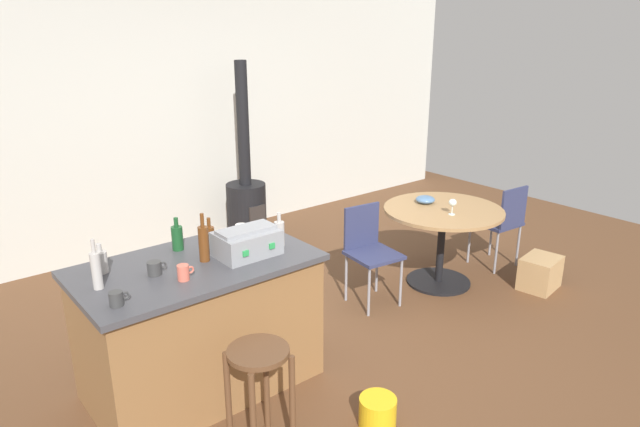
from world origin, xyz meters
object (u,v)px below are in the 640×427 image
Objects in this scene: dining_table at (442,226)px; serving_bowl at (425,199)px; folding_chair_far at (502,220)px; bottle_0 at (279,233)px; cup_1 at (117,299)px; folding_chair_near at (369,247)px; wood_stove at (246,199)px; bottle_2 at (210,238)px; cup_3 at (154,268)px; wine_glass at (453,203)px; bottle_1 at (101,262)px; cup_0 at (242,231)px; bottle_5 at (204,243)px; bottle_4 at (177,237)px; plastic_bucket at (378,413)px; cardboard_box at (540,273)px; wooden_stool at (259,376)px; cup_2 at (184,272)px; bottle_3 at (96,270)px; toolbox at (247,242)px.

serving_bowl is (-0.00, 0.22, 0.21)m from dining_table.
bottle_0 is at bearing -179.81° from folding_chair_far.
dining_table is 3.14m from cup_1.
wood_stove is at bearing 91.06° from folding_chair_near.
dining_table is at bearing -1.93° from bottle_2.
serving_bowl is (2.78, 0.26, -0.17)m from cup_3.
bottle_1 is at bearing 173.38° from wine_glass.
wood_stove is 18.07× the size of cup_1.
cup_0 is (-2.81, 0.29, 0.46)m from folding_chair_far.
folding_chair_far is 7.73× the size of cup_1.
wine_glass is at bearing -9.15° from cup_0.
bottle_5 is at bearing -130.37° from bottle_2.
serving_bowl is at bearing -0.34° from bottle_4.
plastic_bucket is at bearing -65.32° from bottle_4.
bottle_5 is 0.85× the size of cardboard_box.
bottle_5 is (-0.11, -0.13, 0.03)m from bottle_2.
dining_table is 9.89× the size of cup_1.
wooden_stool reaches higher than cardboard_box.
cup_3 is 0.67× the size of serving_bowl.
wood_stove reaches higher than bottle_4.
dining_table is at bearing -89.81° from serving_bowl.
plastic_bucket is (0.61, -1.32, -0.90)m from bottle_4.
folding_chair_far is at bearing -5.91° from cup_0.
cup_2 is (-0.18, -0.46, -0.04)m from bottle_4.
cup_0 is at bearing -1.48° from bottle_1.
plastic_bucket is (-1.89, -1.09, -0.47)m from dining_table.
bottle_2 is at bearing 25.97° from cup_1.
bottle_1 is 0.49m from cup_1.
bottle_0 is 1.05× the size of bottle_4.
plastic_bucket is at bearing -131.77° from folding_chair_near.
bottle_3 is at bearing -179.62° from dining_table.
cup_1 is at bearing -172.46° from bottle_0.
cup_2 is at bearing -175.20° from dining_table.
bottle_2 reaches higher than bottle_1.
toolbox is (-1.41, -0.30, 0.49)m from folding_chair_near.
cup_0 is (0.45, -0.07, -0.04)m from bottle_4.
bottle_0 is 1.33× the size of serving_bowl.
cup_1 is at bearing -170.69° from cup_2.
cup_3 is at bearing 107.33° from wooden_stool.
plastic_bucket is (1.13, -1.27, -0.88)m from bottle_1.
bottle_1 is (-3.02, 0.19, 0.41)m from dining_table.
bottle_3 is 2.84× the size of cup_2.
bottle_4 reaches higher than cup_2.
cup_2 reaches higher than serving_bowl.
bottle_1 reaches higher than cardboard_box.
wooden_stool is at bearing -53.99° from bottle_3.
bottle_3 is at bearing 138.93° from plastic_bucket.
bottle_4 is (-2.50, 0.23, 0.42)m from dining_table.
dining_table is at bearing 4.13° from bottle_0.
wood_stove reaches higher than cup_0.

